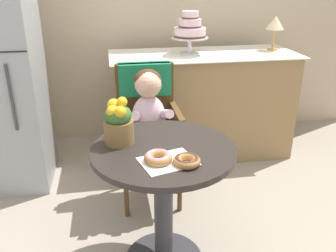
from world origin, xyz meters
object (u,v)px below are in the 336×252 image
Objects in this scene: flower_vase at (118,122)px; table_lamp at (275,24)px; donut_mid at (158,157)px; wicker_chair at (147,111)px; donut_front at (187,160)px; seated_child at (150,114)px; tiered_cake_stand at (190,30)px; cafe_table at (163,184)px.

flower_vase is 1.89m from table_lamp.
donut_mid is at bearing -129.26° from table_lamp.
donut_mid is 1.96m from table_lamp.
wicker_chair is 1.41m from table_lamp.
seated_child is at bearing 95.75° from donut_front.
wicker_chair is 0.92m from donut_front.
table_lamp is at bearing 29.79° from wicker_chair.
tiered_cake_stand is (0.42, 0.57, 0.46)m from wicker_chair.
cafe_table is at bearing 112.97° from donut_front.
table_lamp is at bearing 49.04° from cafe_table.
wicker_chair is at bearing 89.84° from cafe_table.
flower_vase is at bearing -106.83° from wicker_chair.
donut_front reaches higher than cafe_table.
donut_front is (0.08, -0.76, 0.06)m from seated_child.
flower_vase is (-0.16, 0.23, 0.09)m from donut_mid.
seated_child is 0.71m from donut_mid.
wicker_chair reaches higher than donut_front.
donut_mid is (-0.04, -0.14, 0.24)m from cafe_table.
tiered_cake_stand is (0.35, 1.48, 0.35)m from donut_front.
seated_child is at bearing 66.03° from flower_vase.
wicker_chair is 0.16m from seated_child.
donut_mid is at bearing -93.76° from seated_child.
wicker_chair is at bearing -151.90° from table_lamp.
cafe_table is at bearing -90.20° from seated_child.
table_lamp is (1.10, 1.54, 0.37)m from donut_front.
cafe_table is 0.31m from donut_front.
seated_child is at bearing -88.31° from wicker_chair.
donut_front is 1.93m from table_lamp.
flower_vase is at bearing -137.75° from table_lamp.
donut_front is at bearing -103.12° from tiered_cake_stand.
cafe_table is 0.40m from flower_vase.
cafe_table is 1.49m from tiered_cake_stand.
wicker_chair is at bearing 90.00° from seated_child.
donut_mid is at bearing -91.39° from wicker_chair.
wicker_chair is 2.80× the size of tiered_cake_stand.
wicker_chair reaches higher than cafe_table.
wicker_chair is at bearing 94.78° from donut_front.
cafe_table is 5.79× the size of donut_front.
flower_vase is at bearing -117.76° from tiered_cake_stand.
seated_child is 2.13× the size of tiered_cake_stand.
table_lamp is (1.17, 0.78, 0.44)m from seated_child.
tiered_cake_stand is at bearing 55.31° from wicker_chair.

